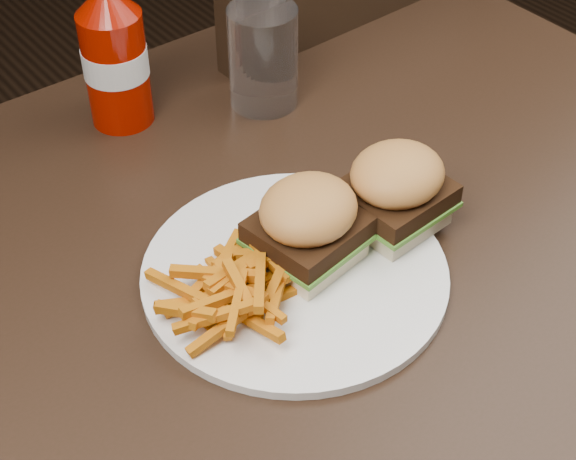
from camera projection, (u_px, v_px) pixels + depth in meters
dining_table at (236, 299)px, 0.81m from camera, size 1.20×0.80×0.04m
chair_far at (264, 147)px, 1.48m from camera, size 0.46×0.46×0.04m
plate at (295, 273)px, 0.80m from camera, size 0.28×0.28×0.01m
sandwich_half_a at (308, 249)px, 0.80m from camera, size 0.09×0.09×0.02m
sandwich_half_b at (393, 213)px, 0.83m from camera, size 0.09×0.08×0.02m
fries_pile at (229, 281)px, 0.75m from camera, size 0.14×0.14×0.04m
ketchup_bottle at (117, 72)px, 0.95m from camera, size 0.08×0.08×0.14m
tumbler at (263, 59)px, 0.97m from camera, size 0.10×0.10×0.12m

